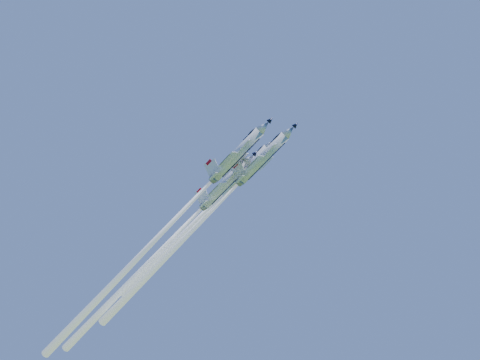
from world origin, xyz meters
The scene contains 4 objects.
jet_lead centered at (-9.60, -0.74, 89.93)m, with size 43.86×16.64×41.36m.
jet_left centered at (-13.36, 4.80, 92.72)m, with size 37.11×13.74×34.81m.
jet_right centered at (-16.35, -5.93, 86.72)m, with size 51.23×20.25×48.75m.
jet_slot centered at (-19.85, -0.57, 85.04)m, with size 45.82×17.66×43.35m.
Camera 1 is at (56.30, -85.63, 73.40)m, focal length 40.00 mm.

